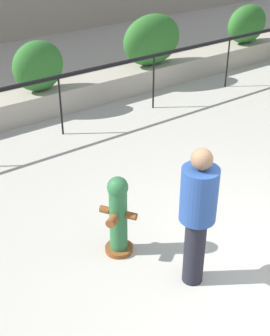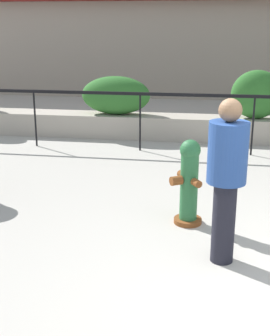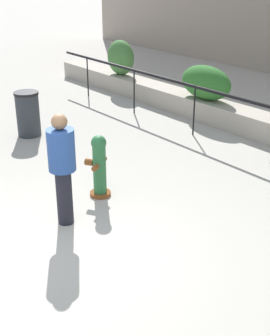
# 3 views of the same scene
# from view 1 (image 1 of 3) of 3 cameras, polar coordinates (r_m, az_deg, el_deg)

# --- Properties ---
(ground_plane) EXTENTS (120.00, 120.00, 0.00)m
(ground_plane) POSITION_cam_1_polar(r_m,az_deg,el_deg) (5.75, 15.77, -13.76)
(ground_plane) COLOR #B2ADA3
(planter_wall_low) EXTENTS (18.00, 0.70, 0.50)m
(planter_wall_low) POSITION_cam_1_polar(r_m,az_deg,el_deg) (9.74, -11.96, 7.72)
(planter_wall_low) COLOR #ADA393
(planter_wall_low) RESTS_ON ground
(fence_railing_segment) EXTENTS (15.00, 0.05, 1.15)m
(fence_railing_segment) POSITION_cam_1_polar(r_m,az_deg,el_deg) (8.53, -9.29, 10.25)
(fence_railing_segment) COLOR black
(fence_railing_segment) RESTS_ON ground
(hedge_bush_2) EXTENTS (1.05, 0.59, 1.00)m
(hedge_bush_2) POSITION_cam_1_polar(r_m,az_deg,el_deg) (9.53, -11.73, 12.07)
(hedge_bush_2) COLOR #2D6B28
(hedge_bush_2) RESTS_ON planter_wall_low
(hedge_bush_3) EXTENTS (1.52, 0.67, 1.14)m
(hedge_bush_3) POSITION_cam_1_polar(r_m,az_deg,el_deg) (10.91, 2.09, 15.35)
(hedge_bush_3) COLOR #2D6B28
(hedge_bush_3) RESTS_ON planter_wall_low
(hedge_bush_4) EXTENTS (1.27, 0.62, 0.98)m
(hedge_bush_4) POSITION_cam_1_polar(r_m,az_deg,el_deg) (13.03, 13.51, 16.71)
(hedge_bush_4) COLOR #2D6B28
(hedge_bush_4) RESTS_ON planter_wall_low
(fire_hydrant) EXTENTS (0.49, 0.49, 1.08)m
(fire_hydrant) POSITION_cam_1_polar(r_m,az_deg,el_deg) (5.68, -2.07, -5.78)
(fire_hydrant) COLOR brown
(fire_hydrant) RESTS_ON ground
(pedestrian) EXTENTS (0.50, 0.50, 1.73)m
(pedestrian) POSITION_cam_1_polar(r_m,az_deg,el_deg) (5.05, 7.64, -5.15)
(pedestrian) COLOR black
(pedestrian) RESTS_ON ground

